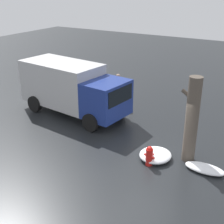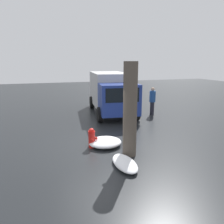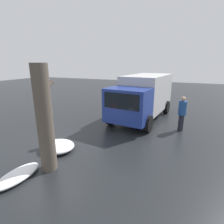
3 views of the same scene
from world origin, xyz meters
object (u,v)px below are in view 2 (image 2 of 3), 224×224
(tree_trunk, at_px, (130,110))
(delivery_truck, at_px, (111,91))
(pedestrian, at_px, (152,100))
(fire_hydrant, at_px, (92,138))

(tree_trunk, height_order, delivery_truck, tree_trunk)
(delivery_truck, bearing_deg, pedestrian, 155.13)
(delivery_truck, xyz_separation_m, pedestrian, (-1.47, -2.44, -0.50))
(tree_trunk, distance_m, delivery_truck, 7.21)
(fire_hydrant, height_order, pedestrian, pedestrian)
(fire_hydrant, xyz_separation_m, delivery_truck, (5.86, -2.70, 1.08))
(pedestrian, bearing_deg, fire_hydrant, -165.77)
(fire_hydrant, distance_m, delivery_truck, 6.54)
(fire_hydrant, relative_size, pedestrian, 0.45)
(fire_hydrant, height_order, tree_trunk, tree_trunk)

